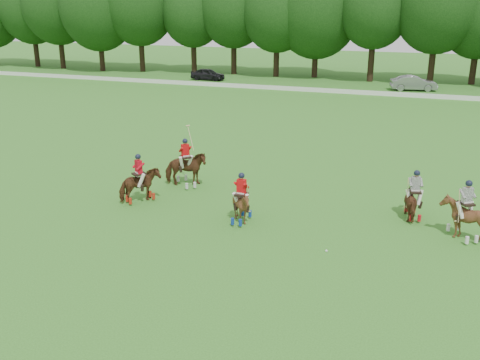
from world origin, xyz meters
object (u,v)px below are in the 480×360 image
(polo_stripe_a, at_px, (414,202))
(polo_ball, at_px, (326,251))
(car_mid, at_px, (414,83))
(polo_stripe_b, at_px, (464,218))
(polo_red_a, at_px, (140,185))
(polo_red_c, at_px, (241,205))
(car_left, at_px, (208,74))
(polo_red_b, at_px, (186,169))

(polo_stripe_a, bearing_deg, polo_ball, -121.73)
(car_mid, xyz_separation_m, polo_stripe_b, (3.87, -38.14, 0.09))
(polo_ball, bearing_deg, polo_red_a, 166.26)
(polo_red_c, xyz_separation_m, polo_stripe_a, (6.68, 2.94, -0.01))
(car_mid, distance_m, polo_red_a, 40.18)
(polo_red_c, xyz_separation_m, polo_ball, (3.90, -1.55, -0.72))
(polo_red_a, bearing_deg, car_left, 109.15)
(polo_red_b, xyz_separation_m, polo_stripe_b, (12.80, -1.99, -0.03))
(car_mid, bearing_deg, polo_stripe_a, 169.44)
(car_mid, distance_m, polo_stripe_a, 36.71)
(car_mid, height_order, polo_stripe_b, polo_stripe_b)
(car_mid, distance_m, polo_ball, 41.17)
(car_left, xyz_separation_m, polo_red_c, (18.71, -39.60, 0.07))
(polo_red_b, bearing_deg, polo_stripe_a, -2.70)
(polo_red_c, bearing_deg, polo_red_a, 172.64)
(polo_stripe_b, bearing_deg, car_mid, 95.79)
(car_mid, height_order, polo_ball, car_mid)
(polo_stripe_b, bearing_deg, car_left, 125.61)
(car_left, distance_m, polo_red_a, 41.21)
(polo_stripe_a, relative_size, polo_ball, 23.72)
(car_left, xyz_separation_m, polo_stripe_b, (27.31, -38.14, 0.17))
(polo_red_a, xyz_separation_m, polo_red_c, (5.20, -0.67, -0.06))
(polo_red_a, height_order, polo_red_b, polo_red_b)
(polo_red_c, relative_size, polo_ball, 24.12)
(polo_red_a, xyz_separation_m, polo_stripe_b, (13.80, 0.79, 0.04))
(car_left, bearing_deg, polo_stripe_a, -142.77)
(car_mid, bearing_deg, polo_ball, 165.24)
(polo_red_b, bearing_deg, car_left, 111.88)
(polo_red_c, distance_m, polo_stripe_b, 8.72)
(polo_red_c, bearing_deg, car_left, 115.30)
(car_left, height_order, polo_red_b, polo_red_b)
(polo_red_c, bearing_deg, polo_ball, -21.70)
(polo_red_a, xyz_separation_m, polo_stripe_a, (11.87, 2.27, -0.07))
(car_left, relative_size, polo_stripe_a, 1.91)
(polo_red_a, bearing_deg, polo_ball, -13.74)
(car_mid, height_order, polo_red_a, polo_red_a)
(polo_red_c, relative_size, polo_stripe_a, 1.02)
(car_left, relative_size, polo_red_a, 1.79)
(car_left, relative_size, polo_ball, 45.27)
(polo_red_b, bearing_deg, polo_ball, -31.72)
(polo_stripe_a, xyz_separation_m, polo_ball, (-2.78, -4.49, -0.71))
(polo_red_b, bearing_deg, polo_red_c, -39.44)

